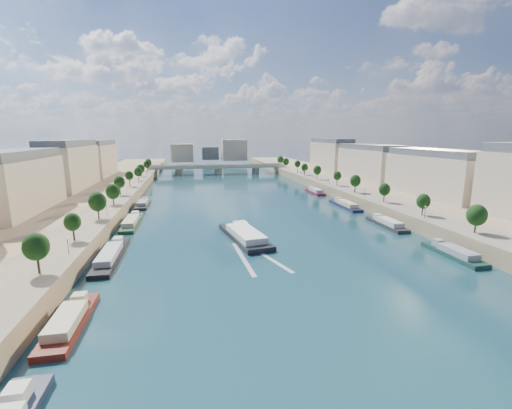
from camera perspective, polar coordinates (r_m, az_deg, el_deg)
name	(u,v)px	position (r m, az deg, el deg)	size (l,w,h in m)	color
ground	(243,206)	(158.25, -2.11, -0.29)	(700.00, 700.00, 0.00)	#0C2C37
quay_left	(75,207)	(163.04, -27.97, -0.40)	(44.00, 520.00, 5.00)	#9E8460
quay_right	(385,196)	(183.20, 20.73, 1.39)	(44.00, 520.00, 5.00)	#9E8460
pave_left	(112,200)	(158.83, -22.88, 0.70)	(14.00, 520.00, 0.10)	gray
pave_right	(358,192)	(175.36, 16.61, 2.08)	(14.00, 520.00, 0.10)	gray
trees_left	(117,187)	(159.52, -22.19, 2.78)	(4.80, 268.80, 8.26)	#382B1E
trees_right	(346,178)	(182.54, 14.70, 4.27)	(4.80, 268.80, 8.26)	#382B1E
lamps_left	(118,197)	(147.82, -22.01, 1.09)	(0.36, 200.36, 4.28)	black
lamps_right	(345,185)	(177.35, 14.63, 3.19)	(0.36, 200.36, 4.28)	black
buildings_left	(48,172)	(176.54, -31.35, 4.67)	(16.00, 226.00, 23.20)	#C2AE95
buildings_right	(397,165)	(198.50, 22.41, 6.07)	(16.00, 226.00, 23.20)	#C2AE95
skyline	(214,151)	(373.92, -7.02, 8.76)	(79.00, 42.00, 22.00)	#C2AE95
bridge	(218,168)	(289.22, -6.34, 6.07)	(112.00, 12.00, 8.15)	#C1B79E
tour_barge	(245,236)	(108.66, -1.90, -5.20)	(13.77, 31.05, 4.07)	black
wake	(255,257)	(93.57, -0.24, -8.76)	(12.16, 26.03, 0.04)	silver
moored_barges_left	(114,250)	(104.04, -22.55, -7.08)	(5.00, 149.39, 3.60)	#181F35
moored_barges_right	(388,224)	(132.28, 21.09, -3.08)	(5.00, 161.70, 3.60)	black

